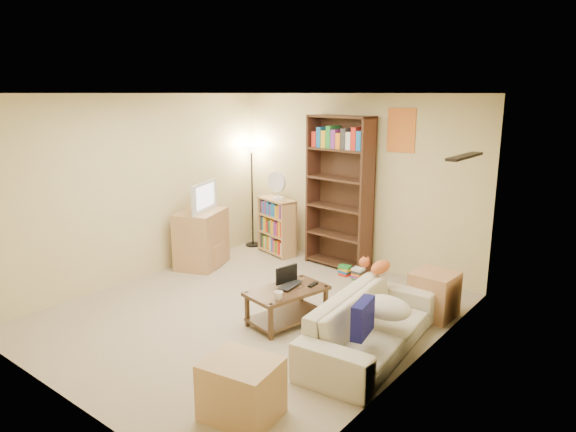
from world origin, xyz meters
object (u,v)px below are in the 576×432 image
at_px(sofa, 371,325).
at_px(tall_bookshelf, 339,189).
at_px(mug, 278,296).
at_px(tabby_cat, 378,266).
at_px(side_table, 434,295).
at_px(desk_fan, 277,185).
at_px(floor_lamp, 252,166).
at_px(coffee_table, 287,301).
at_px(short_bookshelf, 277,226).
at_px(end_cabinet, 242,389).
at_px(tv_stand, 202,239).
at_px(television, 200,197).
at_px(laptop, 294,286).

distance_m(sofa, tall_bookshelf, 2.73).
height_order(sofa, mug, sofa).
distance_m(tabby_cat, side_table, 0.76).
xyz_separation_m(desk_fan, floor_lamp, (-0.65, 0.14, 0.21)).
height_order(tall_bookshelf, side_table, tall_bookshelf).
xyz_separation_m(coffee_table, desk_fan, (-1.66, 1.86, 0.88)).
height_order(coffee_table, desk_fan, desk_fan).
xyz_separation_m(mug, short_bookshelf, (-1.82, 2.19, 0.01)).
distance_m(tall_bookshelf, end_cabinet, 3.93).
relative_size(coffee_table, mug, 9.85).
relative_size(tall_bookshelf, short_bookshelf, 2.46).
relative_size(coffee_table, tv_stand, 1.18).
relative_size(tv_stand, desk_fan, 1.89).
height_order(tv_stand, floor_lamp, floor_lamp).
relative_size(tabby_cat, coffee_table, 0.45).
xyz_separation_m(coffee_table, television, (-2.20, 0.76, 0.79)).
bearing_deg(tabby_cat, floor_lamp, 156.99).
height_order(sofa, coffee_table, sofa).
bearing_deg(coffee_table, mug, -56.24).
distance_m(laptop, floor_lamp, 3.15).
bearing_deg(tall_bookshelf, laptop, -67.01).
relative_size(tabby_cat, side_table, 0.83).
distance_m(laptop, television, 2.42).
height_order(coffee_table, television, television).
bearing_deg(floor_lamp, tv_stand, -85.38).
bearing_deg(desk_fan, tabby_cat, -25.73).
relative_size(laptop, tall_bookshelf, 0.17).
relative_size(coffee_table, television, 1.32).
bearing_deg(desk_fan, tv_stand, -116.54).
distance_m(laptop, desk_fan, 2.55).
distance_m(tall_bookshelf, desk_fan, 1.05).
xyz_separation_m(laptop, desk_fan, (-1.69, 1.77, 0.72)).
bearing_deg(sofa, end_cabinet, 164.46).
distance_m(mug, desk_fan, 2.86).
xyz_separation_m(tabby_cat, coffee_table, (-0.73, -0.71, -0.37)).
xyz_separation_m(sofa, tabby_cat, (-0.32, 0.70, 0.35)).
height_order(coffee_table, short_bookshelf, short_bookshelf).
bearing_deg(coffee_table, tv_stand, 173.06).
height_order(mug, floor_lamp, floor_lamp).
height_order(tall_bookshelf, short_bookshelf, tall_bookshelf).
distance_m(tabby_cat, floor_lamp, 3.37).
xyz_separation_m(coffee_table, floor_lamp, (-2.30, 2.00, 1.09)).
height_order(short_bookshelf, floor_lamp, floor_lamp).
height_order(desk_fan, side_table, desk_fan).
distance_m(tabby_cat, tall_bookshelf, 1.93).
xyz_separation_m(laptop, tall_bookshelf, (-0.64, 1.90, 0.75)).
height_order(television, end_cabinet, television).
height_order(tabby_cat, coffee_table, tabby_cat).
height_order(short_bookshelf, end_cabinet, short_bookshelf).
bearing_deg(tall_bookshelf, television, -137.92).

